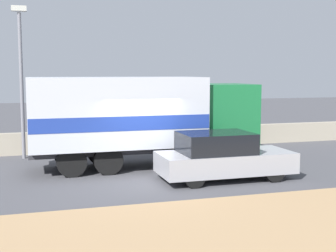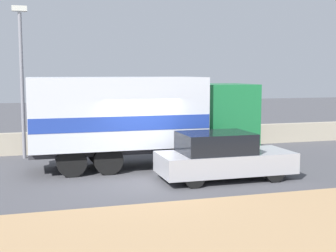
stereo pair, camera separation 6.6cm
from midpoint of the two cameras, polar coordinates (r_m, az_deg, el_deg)
ground_plane at (r=14.88m, az=-2.52°, el=-6.51°), size 80.00×80.00×0.00m
dirt_shoulder_foreground at (r=9.49m, az=6.57°, el=-14.12°), size 60.00×6.30×0.04m
stone_wall_backdrop at (r=20.37m, az=-6.53°, el=-1.70°), size 60.00×0.35×0.90m
street_lamp at (r=18.99m, az=-17.58°, el=6.57°), size 0.56×0.28×5.87m
box_truck at (r=16.50m, az=-3.78°, el=1.21°), size 8.00×2.62×3.20m
car_hatchback at (r=14.78m, az=6.51°, el=-3.71°), size 4.22×1.79×1.50m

